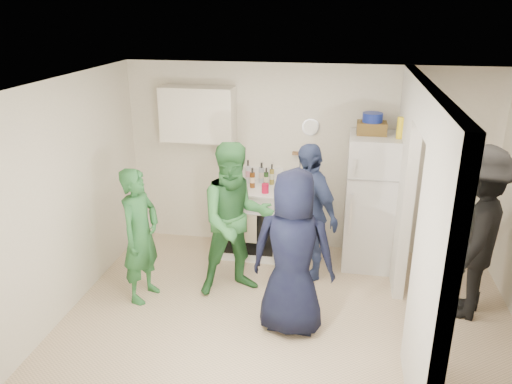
{
  "coord_description": "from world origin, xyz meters",
  "views": [
    {
      "loc": [
        0.45,
        -4.64,
        3.18
      ],
      "look_at": [
        -0.44,
        0.4,
        1.25
      ],
      "focal_mm": 35.0,
      "sensor_mm": 36.0,
      "label": 1
    }
  ],
  "objects_px": {
    "wicker_basket": "(372,128)",
    "person_green_left": "(140,235)",
    "blue_bowl": "(373,117)",
    "person_green_center": "(236,220)",
    "stove": "(251,220)",
    "yellow_cup_stack_top": "(401,128)",
    "person_denim": "(308,212)",
    "person_nook": "(474,234)",
    "fridge": "(374,202)",
    "person_navy": "(293,253)"
  },
  "relations": [
    {
      "from": "person_denim",
      "to": "stove",
      "type": "bearing_deg",
      "value": -165.19
    },
    {
      "from": "person_green_left",
      "to": "person_navy",
      "type": "relative_size",
      "value": 0.9
    },
    {
      "from": "wicker_basket",
      "to": "person_nook",
      "type": "distance_m",
      "value": 1.69
    },
    {
      "from": "blue_bowl",
      "to": "person_denim",
      "type": "xyz_separation_m",
      "value": [
        -0.69,
        -0.53,
        -1.06
      ]
    },
    {
      "from": "fridge",
      "to": "person_navy",
      "type": "height_order",
      "value": "person_navy"
    },
    {
      "from": "stove",
      "to": "person_navy",
      "type": "xyz_separation_m",
      "value": [
        0.72,
        -1.61,
        0.39
      ]
    },
    {
      "from": "wicker_basket",
      "to": "person_green_left",
      "type": "distance_m",
      "value": 2.99
    },
    {
      "from": "yellow_cup_stack_top",
      "to": "person_denim",
      "type": "relative_size",
      "value": 0.15
    },
    {
      "from": "stove",
      "to": "fridge",
      "type": "bearing_deg",
      "value": -1.09
    },
    {
      "from": "wicker_basket",
      "to": "person_green_left",
      "type": "height_order",
      "value": "wicker_basket"
    },
    {
      "from": "yellow_cup_stack_top",
      "to": "person_green_center",
      "type": "height_order",
      "value": "yellow_cup_stack_top"
    },
    {
      "from": "stove",
      "to": "blue_bowl",
      "type": "distance_m",
      "value": 2.06
    },
    {
      "from": "person_green_left",
      "to": "person_navy",
      "type": "bearing_deg",
      "value": -87.41
    },
    {
      "from": "blue_bowl",
      "to": "person_green_center",
      "type": "height_order",
      "value": "blue_bowl"
    },
    {
      "from": "stove",
      "to": "person_nook",
      "type": "bearing_deg",
      "value": -21.2
    },
    {
      "from": "stove",
      "to": "person_navy",
      "type": "relative_size",
      "value": 0.55
    },
    {
      "from": "person_green_left",
      "to": "person_denim",
      "type": "relative_size",
      "value": 0.91
    },
    {
      "from": "fridge",
      "to": "person_denim",
      "type": "bearing_deg",
      "value": -149.06
    },
    {
      "from": "fridge",
      "to": "person_green_center",
      "type": "bearing_deg",
      "value": -148.85
    },
    {
      "from": "blue_bowl",
      "to": "person_nook",
      "type": "distance_m",
      "value": 1.76
    },
    {
      "from": "wicker_basket",
      "to": "blue_bowl",
      "type": "relative_size",
      "value": 1.46
    },
    {
      "from": "stove",
      "to": "person_denim",
      "type": "distance_m",
      "value": 1.01
    },
    {
      "from": "wicker_basket",
      "to": "person_green_left",
      "type": "bearing_deg",
      "value": -151.82
    },
    {
      "from": "fridge",
      "to": "yellow_cup_stack_top",
      "type": "height_order",
      "value": "yellow_cup_stack_top"
    },
    {
      "from": "person_navy",
      "to": "person_nook",
      "type": "bearing_deg",
      "value": -157.35
    },
    {
      "from": "wicker_basket",
      "to": "person_denim",
      "type": "distance_m",
      "value": 1.28
    },
    {
      "from": "blue_bowl",
      "to": "yellow_cup_stack_top",
      "type": "xyz_separation_m",
      "value": [
        0.32,
        -0.15,
        -0.08
      ]
    },
    {
      "from": "fridge",
      "to": "person_green_left",
      "type": "bearing_deg",
      "value": -153.63
    },
    {
      "from": "stove",
      "to": "wicker_basket",
      "type": "xyz_separation_m",
      "value": [
        1.48,
        0.02,
        1.31
      ]
    },
    {
      "from": "person_green_left",
      "to": "yellow_cup_stack_top",
      "type": "bearing_deg",
      "value": -54.71
    },
    {
      "from": "person_green_left",
      "to": "person_green_center",
      "type": "xyz_separation_m",
      "value": [
        1.02,
        0.33,
        0.12
      ]
    },
    {
      "from": "stove",
      "to": "blue_bowl",
      "type": "bearing_deg",
      "value": 0.78
    },
    {
      "from": "person_nook",
      "to": "person_navy",
      "type": "bearing_deg",
      "value": -47.99
    },
    {
      "from": "person_green_left",
      "to": "fridge",
      "type": "bearing_deg",
      "value": -51.18
    },
    {
      "from": "wicker_basket",
      "to": "person_nook",
      "type": "relative_size",
      "value": 0.19
    },
    {
      "from": "person_denim",
      "to": "fridge",
      "type": "bearing_deg",
      "value": 78.59
    },
    {
      "from": "fridge",
      "to": "yellow_cup_stack_top",
      "type": "relative_size",
      "value": 6.84
    },
    {
      "from": "wicker_basket",
      "to": "person_nook",
      "type": "bearing_deg",
      "value": -43.29
    },
    {
      "from": "stove",
      "to": "blue_bowl",
      "type": "height_order",
      "value": "blue_bowl"
    },
    {
      "from": "person_navy",
      "to": "stove",
      "type": "bearing_deg",
      "value": -62.01
    },
    {
      "from": "person_denim",
      "to": "person_nook",
      "type": "height_order",
      "value": "person_nook"
    },
    {
      "from": "yellow_cup_stack_top",
      "to": "person_green_left",
      "type": "height_order",
      "value": "yellow_cup_stack_top"
    },
    {
      "from": "stove",
      "to": "wicker_basket",
      "type": "relative_size",
      "value": 2.72
    },
    {
      "from": "blue_bowl",
      "to": "person_denim",
      "type": "distance_m",
      "value": 1.37
    },
    {
      "from": "stove",
      "to": "person_navy",
      "type": "bearing_deg",
      "value": -65.84
    },
    {
      "from": "wicker_basket",
      "to": "person_green_center",
      "type": "relative_size",
      "value": 0.19
    },
    {
      "from": "person_green_center",
      "to": "person_denim",
      "type": "distance_m",
      "value": 0.91
    },
    {
      "from": "fridge",
      "to": "person_green_left",
      "type": "height_order",
      "value": "fridge"
    },
    {
      "from": "person_green_center",
      "to": "person_navy",
      "type": "distance_m",
      "value": 0.95
    },
    {
      "from": "yellow_cup_stack_top",
      "to": "wicker_basket",
      "type": "bearing_deg",
      "value": 154.89
    }
  ]
}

